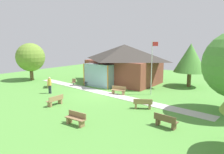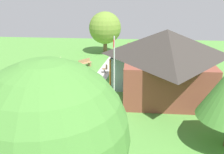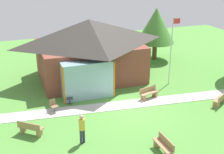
{
  "view_description": "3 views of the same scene",
  "coord_description": "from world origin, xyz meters",
  "px_view_note": "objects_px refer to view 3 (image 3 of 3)",
  "views": [
    {
      "loc": [
        13.34,
        -15.66,
        5.3
      ],
      "look_at": [
        -0.19,
        2.61,
        1.42
      ],
      "focal_mm": 33.06,
      "sensor_mm": 36.0,
      "label": 1
    },
    {
      "loc": [
        18.62,
        4.21,
        8.16
      ],
      "look_at": [
        -0.75,
        2.46,
        1.19
      ],
      "focal_mm": 41.51,
      "sensor_mm": 36.0,
      "label": 2
    },
    {
      "loc": [
        -7.44,
        -16.41,
        9.4
      ],
      "look_at": [
        -0.62,
        2.65,
        1.42
      ],
      "focal_mm": 47.79,
      "sensor_mm": 36.0,
      "label": 3
    }
  ],
  "objects_px": {
    "tree_behind_pavilion_right": "(156,26)",
    "patio_chair_west": "(54,106)",
    "pavilion": "(89,49)",
    "patio_chair_porch_left": "(70,98)",
    "bench_mid_right": "(220,100)",
    "bench_rear_near_path": "(149,93)",
    "bench_mid_left": "(30,128)",
    "visitor_strolling_lawn": "(82,127)",
    "bench_front_center": "(164,146)",
    "flagpole": "(172,48)"
  },
  "relations": [
    {
      "from": "bench_mid_left",
      "to": "bench_mid_right",
      "type": "relative_size",
      "value": 0.94
    },
    {
      "from": "flagpole",
      "to": "bench_mid_right",
      "type": "xyz_separation_m",
      "value": [
        1.44,
        -4.49,
        -2.61
      ]
    },
    {
      "from": "flagpole",
      "to": "pavilion",
      "type": "bearing_deg",
      "value": 148.93
    },
    {
      "from": "bench_front_center",
      "to": "patio_chair_porch_left",
      "type": "bearing_deg",
      "value": 23.27
    },
    {
      "from": "patio_chair_porch_left",
      "to": "visitor_strolling_lawn",
      "type": "bearing_deg",
      "value": 96.6
    },
    {
      "from": "pavilion",
      "to": "patio_chair_porch_left",
      "type": "height_order",
      "value": "pavilion"
    },
    {
      "from": "patio_chair_porch_left",
      "to": "tree_behind_pavilion_right",
      "type": "height_order",
      "value": "tree_behind_pavilion_right"
    },
    {
      "from": "bench_rear_near_path",
      "to": "patio_chair_west",
      "type": "distance_m",
      "value": 6.84
    },
    {
      "from": "bench_mid_right",
      "to": "tree_behind_pavilion_right",
      "type": "distance_m",
      "value": 11.19
    },
    {
      "from": "bench_front_center",
      "to": "tree_behind_pavilion_right",
      "type": "relative_size",
      "value": 0.29
    },
    {
      "from": "pavilion",
      "to": "bench_front_center",
      "type": "bearing_deg",
      "value": -86.39
    },
    {
      "from": "flagpole",
      "to": "visitor_strolling_lawn",
      "type": "height_order",
      "value": "flagpole"
    },
    {
      "from": "bench_mid_right",
      "to": "patio_chair_porch_left",
      "type": "distance_m",
      "value": 10.46
    },
    {
      "from": "bench_mid_left",
      "to": "visitor_strolling_lawn",
      "type": "distance_m",
      "value": 3.23
    },
    {
      "from": "pavilion",
      "to": "bench_mid_right",
      "type": "bearing_deg",
      "value": -48.05
    },
    {
      "from": "bench_front_center",
      "to": "flagpole",
      "type": "bearing_deg",
      "value": -33.17
    },
    {
      "from": "pavilion",
      "to": "bench_mid_right",
      "type": "xyz_separation_m",
      "value": [
        7.11,
        -7.9,
        -2.2
      ]
    },
    {
      "from": "bench_rear_near_path",
      "to": "tree_behind_pavilion_right",
      "type": "height_order",
      "value": "tree_behind_pavilion_right"
    },
    {
      "from": "pavilion",
      "to": "tree_behind_pavilion_right",
      "type": "bearing_deg",
      "value": 20.77
    },
    {
      "from": "bench_mid_left",
      "to": "bench_mid_right",
      "type": "xyz_separation_m",
      "value": [
        12.74,
        -0.53,
        0.0
      ]
    },
    {
      "from": "bench_mid_right",
      "to": "patio_chair_west",
      "type": "relative_size",
      "value": 1.76
    },
    {
      "from": "tree_behind_pavilion_right",
      "to": "pavilion",
      "type": "bearing_deg",
      "value": -159.23
    },
    {
      "from": "patio_chair_porch_left",
      "to": "bench_mid_right",
      "type": "bearing_deg",
      "value": 169.93
    },
    {
      "from": "flagpole",
      "to": "patio_chair_porch_left",
      "type": "bearing_deg",
      "value": -174.73
    },
    {
      "from": "visitor_strolling_lawn",
      "to": "bench_mid_right",
      "type": "bearing_deg",
      "value": 166.46
    },
    {
      "from": "tree_behind_pavilion_right",
      "to": "patio_chair_porch_left",
      "type": "bearing_deg",
      "value": -145.43
    },
    {
      "from": "visitor_strolling_lawn",
      "to": "tree_behind_pavilion_right",
      "type": "bearing_deg",
      "value": -152.07
    },
    {
      "from": "flagpole",
      "to": "visitor_strolling_lawn",
      "type": "xyz_separation_m",
      "value": [
        -8.7,
        -5.78,
        -1.99
      ]
    },
    {
      "from": "bench_front_center",
      "to": "visitor_strolling_lawn",
      "type": "bearing_deg",
      "value": 57.08
    },
    {
      "from": "bench_mid_right",
      "to": "patio_chair_west",
      "type": "distance_m",
      "value": 11.38
    },
    {
      "from": "pavilion",
      "to": "flagpole",
      "type": "relative_size",
      "value": 1.68
    },
    {
      "from": "bench_front_center",
      "to": "bench_mid_right",
      "type": "xyz_separation_m",
      "value": [
        6.38,
        3.57,
        0.0
      ]
    },
    {
      "from": "bench_mid_right",
      "to": "bench_rear_near_path",
      "type": "distance_m",
      "value": 4.94
    },
    {
      "from": "patio_chair_west",
      "to": "visitor_strolling_lawn",
      "type": "height_order",
      "value": "visitor_strolling_lawn"
    },
    {
      "from": "bench_front_center",
      "to": "visitor_strolling_lawn",
      "type": "xyz_separation_m",
      "value": [
        -3.76,
        2.28,
        0.62
      ]
    },
    {
      "from": "flagpole",
      "to": "patio_chair_west",
      "type": "xyz_separation_m",
      "value": [
        -9.58,
        -1.65,
        -2.6
      ]
    },
    {
      "from": "flagpole",
      "to": "visitor_strolling_lawn",
      "type": "distance_m",
      "value": 10.63
    },
    {
      "from": "bench_mid_left",
      "to": "patio_chair_porch_left",
      "type": "bearing_deg",
      "value": 87.03
    },
    {
      "from": "pavilion",
      "to": "bench_mid_right",
      "type": "distance_m",
      "value": 10.85
    },
    {
      "from": "bench_front_center",
      "to": "patio_chair_west",
      "type": "bearing_deg",
      "value": 34.2
    },
    {
      "from": "pavilion",
      "to": "bench_rear_near_path",
      "type": "xyz_separation_m",
      "value": [
        2.91,
        -5.28,
        -2.2
      ]
    },
    {
      "from": "bench_mid_left",
      "to": "visitor_strolling_lawn",
      "type": "relative_size",
      "value": 0.82
    },
    {
      "from": "bench_front_center",
      "to": "patio_chair_porch_left",
      "type": "height_order",
      "value": "patio_chair_porch_left"
    },
    {
      "from": "flagpole",
      "to": "bench_front_center",
      "type": "relative_size",
      "value": 3.61
    },
    {
      "from": "bench_mid_left",
      "to": "patio_chair_west",
      "type": "bearing_deg",
      "value": 93.32
    },
    {
      "from": "flagpole",
      "to": "patio_chair_west",
      "type": "bearing_deg",
      "value": -170.24
    },
    {
      "from": "tree_behind_pavilion_right",
      "to": "patio_chair_west",
      "type": "bearing_deg",
      "value": -145.36
    },
    {
      "from": "visitor_strolling_lawn",
      "to": "pavilion",
      "type": "bearing_deg",
      "value": -129.07
    },
    {
      "from": "bench_rear_near_path",
      "to": "tree_behind_pavilion_right",
      "type": "distance_m",
      "value": 9.85
    },
    {
      "from": "bench_front_center",
      "to": "bench_mid_left",
      "type": "xyz_separation_m",
      "value": [
        -6.36,
        4.1,
        0.0
      ]
    }
  ]
}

